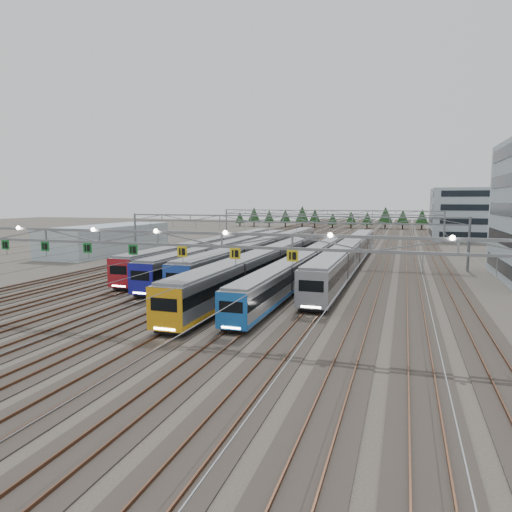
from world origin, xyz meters
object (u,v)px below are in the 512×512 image
(gantry_near, at_px, (156,241))
(depot_bldg_north, at_px, (476,214))
(train_b, at_px, (233,252))
(train_d, at_px, (269,263))
(gantry_mid, at_px, (283,225))
(train_a, at_px, (216,249))
(west_shed, at_px, (109,239))
(train_c, at_px, (268,250))
(train_e, at_px, (308,263))
(gantry_far, at_px, (327,216))
(train_f, at_px, (349,255))

(gantry_near, bearing_deg, depot_bldg_north, 69.74)
(train_b, distance_m, train_d, 13.67)
(depot_bldg_north, bearing_deg, gantry_mid, -121.70)
(train_a, relative_size, depot_bldg_north, 2.52)
(west_shed, bearing_deg, train_d, -27.04)
(train_b, xyz_separation_m, train_c, (4.50, 4.16, 0.06))
(train_d, relative_size, train_e, 0.97)
(depot_bldg_north, height_order, west_shed, depot_bldg_north)
(train_c, bearing_deg, depot_bldg_north, 57.25)
(train_d, bearing_deg, gantry_far, 92.13)
(train_a, xyz_separation_m, train_c, (9.00, 0.67, 0.08))
(train_b, xyz_separation_m, west_shed, (-30.36, 9.81, 0.51))
(train_d, relative_size, gantry_far, 0.98)
(train_a, bearing_deg, gantry_far, 76.48)
(train_f, relative_size, west_shed, 1.96)
(train_b, relative_size, gantry_near, 0.96)
(train_a, height_order, train_f, train_f)
(train_d, distance_m, west_shed, 44.20)
(train_f, bearing_deg, train_a, 175.62)
(gantry_far, height_order, depot_bldg_north, depot_bldg_north)
(train_f, bearing_deg, gantry_near, -107.16)
(train_b, xyz_separation_m, train_e, (13.50, -7.30, -0.24))
(train_a, height_order, gantry_near, gantry_near)
(depot_bldg_north, relative_size, west_shed, 0.73)
(train_e, height_order, depot_bldg_north, depot_bldg_north)
(train_d, bearing_deg, train_a, 134.41)
(train_b, xyz_separation_m, gantry_near, (6.70, -34.82, 4.89))
(train_c, distance_m, gantry_mid, 4.84)
(train_c, bearing_deg, gantry_far, 87.21)
(train_c, relative_size, train_e, 1.11)
(train_c, relative_size, gantry_mid, 1.13)
(train_f, height_order, gantry_near, gantry_near)
(train_c, xyz_separation_m, depot_bldg_north, (38.92, 60.51, 4.53))
(train_c, distance_m, train_e, 14.57)
(depot_bldg_north, xyz_separation_m, west_shed, (-73.78, -54.86, -4.08))
(train_a, relative_size, train_c, 0.87)
(gantry_far, relative_size, west_shed, 1.88)
(train_d, xyz_separation_m, depot_bldg_north, (34.42, 74.96, 4.57))
(train_a, bearing_deg, train_e, -30.95)
(train_c, xyz_separation_m, train_e, (9.00, -11.46, -0.31))
(train_f, distance_m, gantry_mid, 12.49)
(train_b, xyz_separation_m, gantry_mid, (6.75, 5.30, 4.20))
(train_d, relative_size, train_f, 0.94)
(gantry_far, xyz_separation_m, west_shed, (-37.11, -40.49, -3.68))
(train_d, relative_size, west_shed, 1.85)
(gantry_far, bearing_deg, train_d, -87.87)
(train_f, relative_size, depot_bldg_north, 2.68)
(train_a, bearing_deg, train_c, 4.24)
(train_e, distance_m, gantry_far, 58.16)
(train_f, height_order, gantry_mid, gantry_mid)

